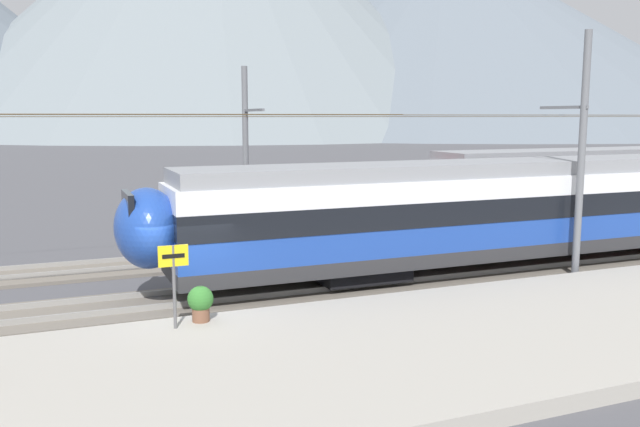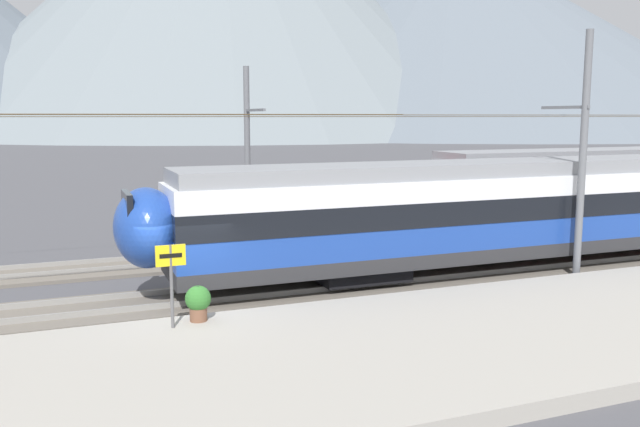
{
  "view_description": "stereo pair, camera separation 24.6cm",
  "coord_description": "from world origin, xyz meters",
  "px_view_note": "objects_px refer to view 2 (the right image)",
  "views": [
    {
      "loc": [
        -3.14,
        -16.85,
        5.34
      ],
      "look_at": [
        4.85,
        2.86,
        2.21
      ],
      "focal_mm": 37.13,
      "sensor_mm": 36.0,
      "label": 1
    },
    {
      "loc": [
        -2.91,
        -16.94,
        5.34
      ],
      "look_at": [
        4.85,
        2.86,
        2.21
      ],
      "focal_mm": 37.13,
      "sensor_mm": 36.0,
      "label": 2
    }
  ],
  "objects_px": {
    "platform_sign": "(171,267)",
    "catenary_mast_mid": "(580,153)",
    "train_near_platform": "(582,203)",
    "catenary_mast_far_side": "(249,154)",
    "potted_plant_platform_edge": "(198,301)"
  },
  "relations": [
    {
      "from": "train_near_platform",
      "to": "catenary_mast_far_side",
      "type": "bearing_deg",
      "value": 144.83
    },
    {
      "from": "potted_plant_platform_edge",
      "to": "train_near_platform",
      "type": "bearing_deg",
      "value": 11.34
    },
    {
      "from": "train_near_platform",
      "to": "catenary_mast_far_side",
      "type": "relative_size",
      "value": 0.85
    },
    {
      "from": "train_near_platform",
      "to": "platform_sign",
      "type": "bearing_deg",
      "value": -168.01
    },
    {
      "from": "catenary_mast_mid",
      "to": "catenary_mast_far_side",
      "type": "relative_size",
      "value": 1.0
    },
    {
      "from": "catenary_mast_mid",
      "to": "potted_plant_platform_edge",
      "type": "relative_size",
      "value": 43.37
    },
    {
      "from": "catenary_mast_far_side",
      "to": "potted_plant_platform_edge",
      "type": "height_order",
      "value": "catenary_mast_far_side"
    },
    {
      "from": "train_near_platform",
      "to": "potted_plant_platform_edge",
      "type": "xyz_separation_m",
      "value": [
        -14.6,
        -2.93,
        -1.36
      ]
    },
    {
      "from": "train_near_platform",
      "to": "catenary_mast_far_side",
      "type": "distance_m",
      "value": 12.89
    },
    {
      "from": "potted_plant_platform_edge",
      "to": "catenary_mast_mid",
      "type": "bearing_deg",
      "value": 5.22
    },
    {
      "from": "platform_sign",
      "to": "catenary_mast_mid",
      "type": "bearing_deg",
      "value": 6.29
    },
    {
      "from": "catenary_mast_far_side",
      "to": "potted_plant_platform_edge",
      "type": "relative_size",
      "value": 43.37
    },
    {
      "from": "platform_sign",
      "to": "train_near_platform",
      "type": "bearing_deg",
      "value": 11.99
    },
    {
      "from": "train_near_platform",
      "to": "platform_sign",
      "type": "xyz_separation_m",
      "value": [
        -15.27,
        -3.24,
        -0.4
      ]
    },
    {
      "from": "catenary_mast_mid",
      "to": "potted_plant_platform_edge",
      "type": "height_order",
      "value": "catenary_mast_mid"
    }
  ]
}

